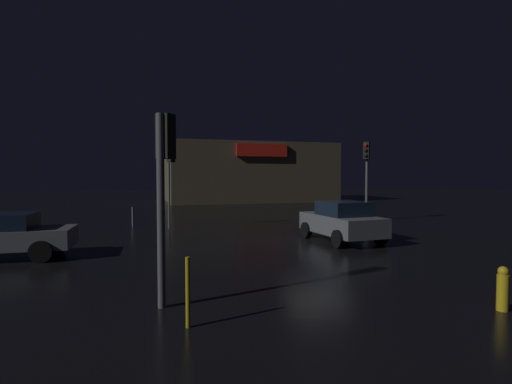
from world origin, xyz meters
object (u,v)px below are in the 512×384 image
object	(u,v)px
store_building	(248,173)
car_near	(342,221)
traffic_signal_opposite	(164,173)
traffic_signal_cross_left	(366,165)
traffic_signal_cross_right	(171,162)
fire_hydrant	(503,289)

from	to	relation	value
store_building	car_near	bearing A→B (deg)	-97.38
traffic_signal_opposite	car_near	xyz separation A→B (m)	(7.35, 6.01, -1.88)
traffic_signal_cross_left	traffic_signal_cross_right	bearing A→B (deg)	179.93
traffic_signal_cross_left	store_building	bearing A→B (deg)	94.12
car_near	fire_hydrant	xyz separation A→B (m)	(-1.02, -8.20, -0.39)
fire_hydrant	traffic_signal_opposite	bearing A→B (deg)	160.86
traffic_signal_cross_right	car_near	world-z (taller)	traffic_signal_cross_right
traffic_signal_cross_right	car_near	size ratio (longest dim) A/B	1.09
traffic_signal_cross_left	traffic_signal_opposite	bearing A→B (deg)	-135.79
car_near	traffic_signal_cross_left	bearing A→B (deg)	50.50
car_near	fire_hydrant	size ratio (longest dim) A/B	4.45
store_building	fire_hydrant	distance (m)	34.21
traffic_signal_opposite	traffic_signal_cross_right	distance (m)	11.85
traffic_signal_cross_right	traffic_signal_opposite	bearing A→B (deg)	-95.34
store_building	fire_hydrant	world-z (taller)	store_building
store_building	fire_hydrant	xyz separation A→B (m)	(-4.34, -33.84, -2.50)
fire_hydrant	store_building	bearing A→B (deg)	82.69
store_building	traffic_signal_cross_right	bearing A→B (deg)	-115.71
traffic_signal_opposite	traffic_signal_cross_left	xyz separation A→B (m)	(12.10, 11.77, 0.51)
store_building	car_near	xyz separation A→B (m)	(-3.32, -25.64, -2.11)
traffic_signal_opposite	fire_hydrant	size ratio (longest dim) A/B	4.42
traffic_signal_cross_right	traffic_signal_cross_left	bearing A→B (deg)	-0.07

